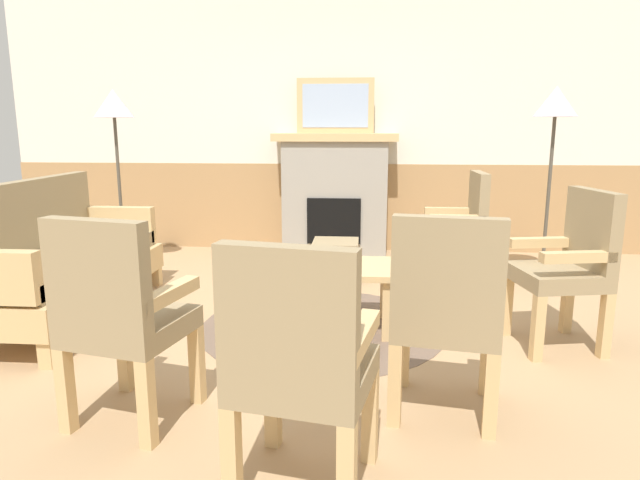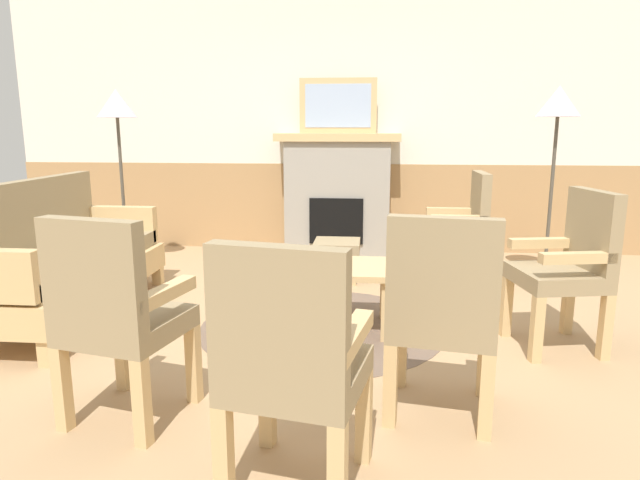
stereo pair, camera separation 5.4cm
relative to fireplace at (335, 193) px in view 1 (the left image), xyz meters
name	(u,v)px [view 1 (the left image)]	position (x,y,z in m)	size (l,w,h in m)	color
ground_plane	(316,330)	(0.00, -2.35, -0.65)	(14.00, 14.00, 0.00)	tan
wall_back	(336,130)	(0.00, 0.25, 0.66)	(7.20, 0.14, 2.70)	silver
fireplace	(335,193)	(0.00, 0.00, 0.00)	(1.30, 0.44, 1.28)	gray
framed_picture	(335,106)	(0.00, 0.00, 0.91)	(0.80, 0.04, 0.56)	tan
couch	(62,263)	(-1.83, -2.22, -0.26)	(0.70, 1.80, 0.98)	tan
coffee_table	(323,273)	(0.04, -2.29, -0.27)	(0.96, 0.56, 0.44)	tan
round_rug	(323,326)	(0.04, -2.29, -0.65)	(1.68, 1.68, 0.01)	brown
book_on_table	(297,263)	(-0.13, -2.32, -0.20)	(0.22, 0.17, 0.03)	#33663D
footstool	(336,249)	(0.07, -1.10, -0.37)	(0.40, 0.40, 0.36)	tan
armchair_near_fireplace	(462,224)	(1.14, -1.19, -0.11)	(0.48, 0.48, 0.98)	tan
armchair_by_window_left	(569,262)	(1.57, -2.48, -0.11)	(0.56, 0.56, 0.98)	tan
armchair_front_left	(446,308)	(0.69, -3.43, -0.11)	(0.55, 0.55, 0.98)	tan
armchair_front_center	(120,312)	(-0.77, -3.62, -0.11)	(0.58, 0.58, 0.98)	tan
armchair_corner_left	(299,359)	(0.09, -4.06, -0.11)	(0.56, 0.56, 0.98)	tan
floor_lamp_by_couch	(114,115)	(-1.97, -0.89, 0.80)	(0.36, 0.36, 1.68)	#332D28
floor_lamp_by_chairs	(555,114)	(1.89, -1.01, 0.80)	(0.36, 0.36, 1.68)	#332D28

